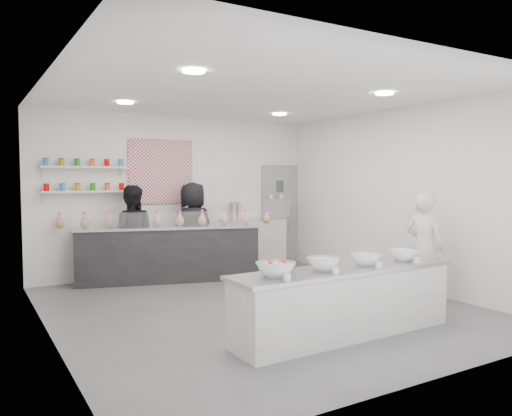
{
  "coord_description": "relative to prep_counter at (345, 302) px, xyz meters",
  "views": [
    {
      "loc": [
        -3.58,
        -6.01,
        1.85
      ],
      "look_at": [
        0.2,
        0.4,
        1.39
      ],
      "focal_mm": 35.0,
      "sensor_mm": 36.0,
      "label": 1
    }
  ],
  "objects": [
    {
      "name": "downlight_2",
      "position": [
        -1.63,
        3.2,
        2.58
      ],
      "size": [
        0.24,
        0.24,
        0.02
      ],
      "primitive_type": "cylinder",
      "color": "white",
      "rests_on": "ceiling"
    },
    {
      "name": "prep_bowls",
      "position": [
        0.0,
        0.0,
        0.47
      ],
      "size": [
        2.34,
        0.53,
        0.15
      ],
      "primitive_type": null,
      "rotation": [
        0.0,
        0.0,
        0.02
      ],
      "color": "white",
      "rests_on": "prep_counter"
    },
    {
      "name": "preserve_jars",
      "position": [
        -1.98,
        4.48,
        1.48
      ],
      "size": [
        1.45,
        0.1,
        0.56
      ],
      "primitive_type": null,
      "color": "#DE0400",
      "rests_on": "jar_shelf_lower"
    },
    {
      "name": "cup_stacks",
      "position": [
        0.89,
        4.38,
        0.78
      ],
      "size": [
        0.24,
        0.24,
        0.33
      ],
      "primitive_type": null,
      "color": "gray",
      "rests_on": "espresso_ledge"
    },
    {
      "name": "right_wall",
      "position": [
        2.52,
        1.6,
        1.1
      ],
      "size": [
        0.0,
        6.0,
        6.0
      ],
      "primitive_type": "plane",
      "rotation": [
        1.57,
        0.0,
        -1.57
      ],
      "color": "white",
      "rests_on": "floor"
    },
    {
      "name": "floor",
      "position": [
        -0.23,
        1.6,
        -0.4
      ],
      "size": [
        6.0,
        6.0,
        0.0
      ],
      "primitive_type": "plane",
      "color": "#515156",
      "rests_on": "ground"
    },
    {
      "name": "cookie_bags",
      "position": [
        -0.69,
        3.92,
        0.72
      ],
      "size": [
        3.65,
        1.2,
        0.28
      ],
      "primitive_type": null,
      "rotation": [
        0.0,
        0.0,
        -0.28
      ],
      "color": "pink",
      "rests_on": "back_bar"
    },
    {
      "name": "espresso_machine",
      "position": [
        1.87,
        4.38,
        0.8
      ],
      "size": [
        0.49,
        0.34,
        0.37
      ],
      "primitive_type": "cube",
      "color": "#93969E",
      "rests_on": "espresso_ledge"
    },
    {
      "name": "jar_shelf_lower",
      "position": [
        -1.98,
        4.5,
        1.2
      ],
      "size": [
        1.45,
        0.22,
        0.04
      ],
      "primitive_type": "cube",
      "color": "silver",
      "rests_on": "back_wall"
    },
    {
      "name": "sneeze_guard",
      "position": [
        -0.77,
        3.65,
        0.72
      ],
      "size": [
        3.02,
        0.89,
        0.27
      ],
      "primitive_type": "cube",
      "rotation": [
        0.0,
        0.0,
        -0.28
      ],
      "color": "white",
      "rests_on": "back_bar"
    },
    {
      "name": "downlight_0",
      "position": [
        -1.63,
        0.6,
        2.58
      ],
      "size": [
        0.24,
        0.24,
        0.02
      ],
      "primitive_type": "cylinder",
      "color": "white",
      "rests_on": "ceiling"
    },
    {
      "name": "prep_counter",
      "position": [
        0.0,
        0.0,
        0.0
      ],
      "size": [
        2.94,
        0.73,
        0.8
      ],
      "primitive_type": "cube",
      "rotation": [
        0.0,
        0.0,
        0.02
      ],
      "color": "beige",
      "rests_on": "floor"
    },
    {
      "name": "staff_right",
      "position": [
        -0.12,
        4.17,
        0.48
      ],
      "size": [
        0.89,
        0.61,
        1.76
      ],
      "primitive_type": "imported",
      "rotation": [
        0.0,
        0.0,
        3.2
      ],
      "color": "black",
      "rests_on": "floor"
    },
    {
      "name": "back_wall",
      "position": [
        -0.23,
        4.6,
        1.1
      ],
      "size": [
        5.5,
        0.0,
        5.5
      ],
      "primitive_type": "plane",
      "rotation": [
        1.57,
        0.0,
        0.0
      ],
      "color": "white",
      "rests_on": "floor"
    },
    {
      "name": "label_cards",
      "position": [
        -0.01,
        -0.51,
        0.43
      ],
      "size": [
        2.01,
        0.04,
        0.07
      ],
      "primitive_type": null,
      "color": "white",
      "rests_on": "prep_counter"
    },
    {
      "name": "ceiling",
      "position": [
        -0.23,
        1.6,
        2.6
      ],
      "size": [
        6.0,
        6.0,
        0.0
      ],
      "primitive_type": "plane",
      "rotation": [
        3.14,
        0.0,
        0.0
      ],
      "color": "white",
      "rests_on": "floor"
    },
    {
      "name": "pattern_panel",
      "position": [
        -0.58,
        4.57,
        1.55
      ],
      "size": [
        1.25,
        0.03,
        1.2
      ],
      "primitive_type": "cube",
      "color": "#A42D43",
      "rests_on": "back_wall"
    },
    {
      "name": "back_bar",
      "position": [
        -0.69,
        3.92,
        0.09
      ],
      "size": [
        3.22,
        1.45,
        0.99
      ],
      "primitive_type": "cube",
      "rotation": [
        0.0,
        0.0,
        -0.28
      ],
      "color": "black",
      "rests_on": "floor"
    },
    {
      "name": "woman_prep",
      "position": [
        2.03,
        0.6,
        0.41
      ],
      "size": [
        0.51,
        0.67,
        1.63
      ],
      "primitive_type": "imported",
      "rotation": [
        0.0,
        0.0,
        1.79
      ],
      "color": "silver",
      "rests_on": "floor"
    },
    {
      "name": "left_wall",
      "position": [
        -2.98,
        1.6,
        1.1
      ],
      "size": [
        0.0,
        6.0,
        6.0
      ],
      "primitive_type": "plane",
      "rotation": [
        1.57,
        0.0,
        1.57
      ],
      "color": "white",
      "rests_on": "floor"
    },
    {
      "name": "espresso_ledge",
      "position": [
        1.32,
        4.38,
        0.11
      ],
      "size": [
        1.36,
        0.43,
        1.01
      ],
      "primitive_type": "cube",
      "color": "beige",
      "rests_on": "floor"
    },
    {
      "name": "back_door",
      "position": [
        2.07,
        4.57,
        0.65
      ],
      "size": [
        0.88,
        0.04,
        2.1
      ],
      "primitive_type": "cube",
      "color": "gray",
      "rests_on": "floor"
    },
    {
      "name": "downlight_3",
      "position": [
        1.17,
        3.2,
        2.58
      ],
      "size": [
        0.24,
        0.24,
        0.02
      ],
      "primitive_type": "cylinder",
      "color": "white",
      "rests_on": "ceiling"
    },
    {
      "name": "jar_shelf_upper",
      "position": [
        -1.98,
        4.5,
        1.62
      ],
      "size": [
        1.45,
        0.22,
        0.04
      ],
      "primitive_type": "cube",
      "color": "silver",
      "rests_on": "back_wall"
    },
    {
      "name": "staff_left",
      "position": [
        -1.29,
        4.17,
        0.46
      ],
      "size": [
        1.0,
        0.89,
        1.71
      ],
      "primitive_type": "imported",
      "rotation": [
        0.0,
        0.0,
        2.79
      ],
      "color": "black",
      "rests_on": "floor"
    },
    {
      "name": "downlight_1",
      "position": [
        1.17,
        0.6,
        2.58
      ],
      "size": [
        0.24,
        0.24,
        0.02
      ],
      "primitive_type": "cylinder",
      "color": "white",
      "rests_on": "ceiling"
    }
  ]
}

